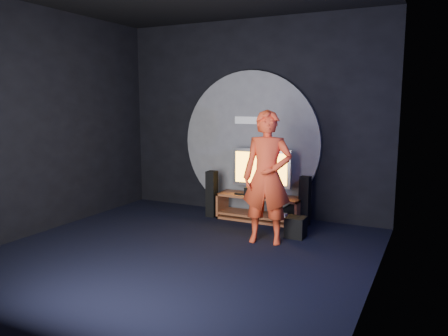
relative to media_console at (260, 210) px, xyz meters
The scene contains 14 objects.
floor 2.09m from the media_console, 99.87° to the right, with size 5.00×5.00×0.00m, color black.
back_wall 1.66m from the media_console, 128.41° to the left, with size 5.00×0.04×3.50m, color black.
front_wall 4.82m from the media_console, 94.48° to the right, with size 5.00×0.04×3.50m, color black.
left_wall 3.84m from the media_console, 144.34° to the right, with size 0.04×5.00×3.50m, color black.
right_wall 3.35m from the media_console, 43.73° to the right, with size 0.04×5.00×3.50m, color black.
wall_disc_panel 1.23m from the media_console, 132.18° to the left, with size 2.60×0.11×2.60m.
media_console is the anchor object (origin of this frame).
tv 0.69m from the media_console, 95.77° to the left, with size 1.06×0.22×0.80m.
center_speaker 0.36m from the media_console, 92.76° to the right, with size 0.40×0.15×0.15m, color black.
remote 0.44m from the media_console, 159.92° to the right, with size 0.18×0.05×0.02m, color black.
tower_speaker_left 0.91m from the media_console, behind, with size 0.17×0.18×0.83m, color black.
tower_speaker_right 0.81m from the media_console, ahead, with size 0.17×0.18×0.83m, color black.
subwoofer 1.06m from the media_console, 36.96° to the right, with size 0.29×0.29×0.31m, color black.
player 1.41m from the media_console, 63.45° to the right, with size 0.71×0.46×1.94m, color red.
Camera 1 is at (3.08, -4.83, 2.05)m, focal length 35.00 mm.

